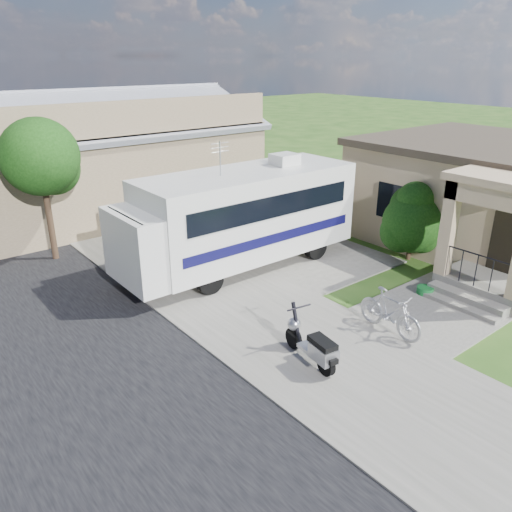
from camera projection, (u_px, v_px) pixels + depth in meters
ground at (335, 330)px, 12.24m from camera, size 120.00×120.00×0.00m
sidewalk_slab at (122, 233)px, 18.89m from camera, size 4.00×80.00×0.06m
driveway_slab at (265, 260)px, 16.36m from camera, size 7.00×6.00×0.05m
walk_slab at (441, 308)px, 13.25m from camera, size 4.00×3.00×0.05m
house at (480, 191)px, 17.77m from camera, size 9.47×7.80×3.54m
warehouse at (100, 162)px, 21.61m from camera, size 12.50×8.40×5.04m
street_tree_a at (43, 160)px, 15.43m from camera, size 2.44×2.40×4.58m
motorhome at (240, 215)px, 15.32m from camera, size 7.75×2.55×3.97m
shrub at (412, 220)px, 16.10m from camera, size 2.12×2.03×2.61m
scooter at (313, 345)px, 10.65m from camera, size 0.68×1.73×1.14m
bicycle at (390, 314)px, 11.85m from camera, size 0.56×1.82×1.08m
garden_hose at (425, 292)px, 13.99m from camera, size 0.46×0.46×0.21m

